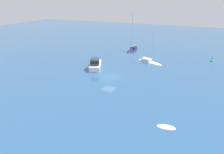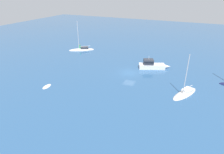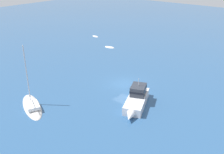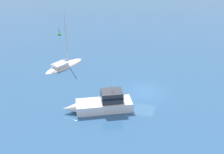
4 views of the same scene
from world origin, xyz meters
name	(u,v)px [view 2 (image 2 of 4)]	position (x,y,z in m)	size (l,w,h in m)	color
ground_plane	(130,73)	(0.00, 0.00, 0.00)	(160.00, 160.00, 0.00)	#2D5684
yacht	(82,50)	(10.36, 19.42, 0.10)	(6.08, 7.52, 9.28)	silver
sailboat	(185,93)	(-4.74, -12.36, 0.11)	(7.00, 4.65, 7.96)	silver
cabin_cruiser	(152,65)	(4.79, -3.88, 0.83)	(4.32, 7.45, 3.18)	white
skiff	(47,87)	(-13.03, 12.33, 0.00)	(2.35, 1.32, 0.35)	silver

